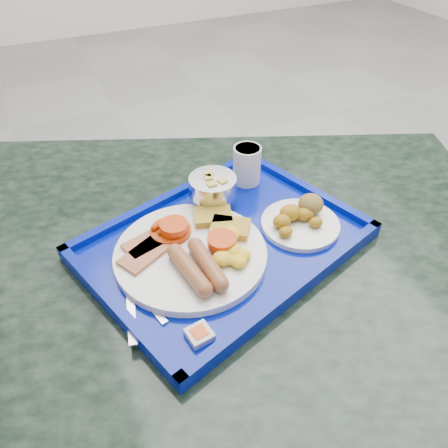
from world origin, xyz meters
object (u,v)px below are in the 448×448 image
(bread_plate, at_px, (301,218))
(fruit_bowl, at_px, (213,187))
(juice_cup, at_px, (247,164))
(tray, at_px, (224,243))
(main_plate, at_px, (194,250))
(table, at_px, (212,305))

(bread_plate, distance_m, fruit_bowl, 0.19)
(bread_plate, height_order, juice_cup, juice_cup)
(bread_plate, relative_size, fruit_bowl, 1.58)
(tray, distance_m, fruit_bowl, 0.12)
(fruit_bowl, bearing_deg, juice_cup, 24.13)
(main_plate, distance_m, bread_plate, 0.22)
(fruit_bowl, height_order, juice_cup, juice_cup)
(table, distance_m, fruit_bowl, 0.27)
(table, xyz_separation_m, tray, (0.02, -0.03, 0.20))
(main_plate, bearing_deg, juice_cup, 41.76)
(table, xyz_separation_m, main_plate, (-0.05, -0.04, 0.22))
(table, distance_m, juice_cup, 0.32)
(fruit_bowl, xyz_separation_m, juice_cup, (0.10, 0.04, 0.00))
(bread_plate, bearing_deg, fruit_bowl, 134.22)
(table, height_order, main_plate, main_plate)
(tray, bearing_deg, fruit_bowl, 76.62)
(bread_plate, distance_m, juice_cup, 0.18)
(table, bearing_deg, main_plate, -139.80)
(table, relative_size, juice_cup, 16.96)
(main_plate, bearing_deg, fruit_bowl, 54.04)
(tray, distance_m, main_plate, 0.07)
(table, distance_m, bread_plate, 0.29)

